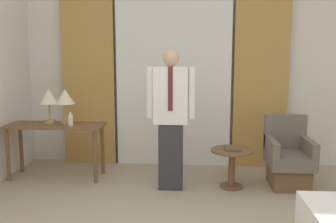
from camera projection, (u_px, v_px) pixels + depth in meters
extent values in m
cube|color=silver|center=(174.00, 74.00, 5.56)|extent=(10.00, 0.06, 2.70)
cube|color=white|center=(173.00, 78.00, 5.45)|extent=(1.67, 0.06, 2.58)
cube|color=#B28442|center=(89.00, 78.00, 5.54)|extent=(0.77, 0.06, 2.58)
cube|color=#B28442|center=(261.00, 79.00, 5.35)|extent=(0.77, 0.06, 2.58)
cube|color=brown|center=(55.00, 125.00, 4.93)|extent=(1.27, 0.50, 0.03)
cylinder|color=brown|center=(8.00, 155.00, 4.84)|extent=(0.05, 0.05, 0.69)
cylinder|color=brown|center=(95.00, 157.00, 4.76)|extent=(0.05, 0.05, 0.69)
cylinder|color=brown|center=(21.00, 148.00, 5.21)|extent=(0.05, 0.05, 0.69)
cylinder|color=brown|center=(103.00, 149.00, 5.13)|extent=(0.05, 0.05, 0.69)
cylinder|color=tan|center=(50.00, 121.00, 5.03)|extent=(0.15, 0.15, 0.04)
cylinder|color=tan|center=(49.00, 112.00, 5.01)|extent=(0.02, 0.02, 0.22)
cone|color=beige|center=(49.00, 96.00, 4.98)|extent=(0.25, 0.25, 0.20)
cylinder|color=tan|center=(66.00, 122.00, 5.02)|extent=(0.15, 0.15, 0.04)
cylinder|color=tan|center=(66.00, 112.00, 5.00)|extent=(0.02, 0.02, 0.22)
cone|color=beige|center=(65.00, 97.00, 4.96)|extent=(0.25, 0.25, 0.20)
cylinder|color=silver|center=(71.00, 120.00, 4.83)|extent=(0.07, 0.07, 0.14)
cylinder|color=silver|center=(70.00, 113.00, 4.81)|extent=(0.03, 0.03, 0.04)
cube|color=#2D2D33|center=(171.00, 156.00, 4.55)|extent=(0.29, 0.16, 0.81)
cube|color=white|center=(171.00, 95.00, 4.43)|extent=(0.41, 0.18, 0.68)
cube|color=#5B1E23|center=(170.00, 89.00, 4.32)|extent=(0.06, 0.01, 0.51)
cylinder|color=white|center=(150.00, 92.00, 4.45)|extent=(0.09, 0.09, 0.61)
cylinder|color=white|center=(192.00, 93.00, 4.41)|extent=(0.09, 0.09, 0.61)
sphere|color=tan|center=(171.00, 58.00, 4.37)|extent=(0.20, 0.20, 0.20)
cube|color=brown|center=(288.00, 176.00, 4.67)|extent=(0.45, 0.53, 0.27)
cube|color=#665B51|center=(289.00, 159.00, 4.64)|extent=(0.53, 0.62, 0.16)
cube|color=#665B51|center=(285.00, 131.00, 4.86)|extent=(0.53, 0.10, 0.44)
cube|color=#665B51|center=(271.00, 146.00, 4.63)|extent=(0.08, 0.62, 0.18)
cube|color=#665B51|center=(308.00, 146.00, 4.60)|extent=(0.08, 0.62, 0.18)
cylinder|color=brown|center=(231.00, 186.00, 4.65)|extent=(0.29, 0.29, 0.02)
cylinder|color=brown|center=(232.00, 169.00, 4.62)|extent=(0.08, 0.08, 0.46)
cylinder|color=brown|center=(232.00, 151.00, 4.58)|extent=(0.52, 0.52, 0.03)
cube|color=brown|center=(232.00, 148.00, 4.57)|extent=(0.19, 0.22, 0.03)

